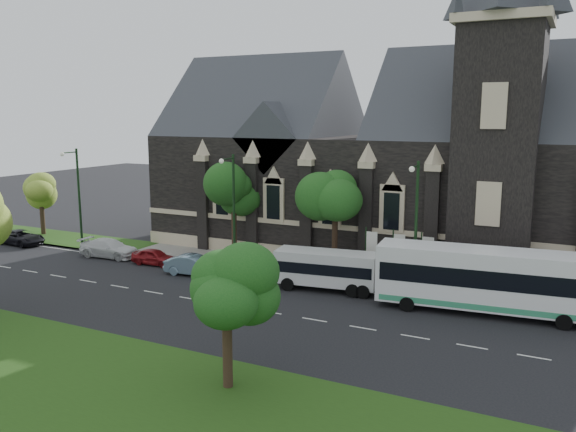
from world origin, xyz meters
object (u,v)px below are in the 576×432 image
Objects in this scene: sedan at (195,265)px; car_far_white at (109,248)px; tour_coach at (491,279)px; car_far_black at (21,237)px; banner_flag_left at (369,250)px; street_lamp_near at (415,221)px; shuttle_bus at (327,268)px; car_far_red at (154,257)px; street_lamp_mid at (232,206)px; street_lamp_far at (77,193)px; box_trailer at (257,270)px; banner_flag_right at (425,256)px; tree_walk_right at (339,197)px; tree_park_east at (232,286)px; tree_walk_left at (237,191)px; banner_flag_center at (397,253)px; tree_walk_far at (43,189)px.

car_far_white reaches higher than sedan.
car_far_black is at bearing 173.67° from tour_coach.
street_lamp_near is at bearing -27.18° from banner_flag_left.
car_far_white is (-20.06, 0.35, -0.80)m from shuttle_bus.
street_lamp_near reaches higher than banner_flag_left.
car_far_black is at bearing 85.34° from car_far_red.
car_far_white is (-11.75, -0.89, -4.35)m from street_lamp_mid.
street_lamp_far is 0.66× the size of tour_coach.
shuttle_bus reaches higher than box_trailer.
banner_flag_right is (0.29, 1.91, -2.73)m from street_lamp_near.
box_trailer is 9.73m from car_far_red.
car_far_red is (-4.68, 1.07, -0.10)m from sedan.
shuttle_bus is (1.09, -4.86, -4.25)m from tree_walk_right.
tree_park_east is 19.32m from street_lamp_mid.
banner_flag_right is 0.55× the size of shuttle_bus.
street_lamp_mid is 1.00× the size of street_lamp_far.
tour_coach is 4.67× the size of box_trailer.
box_trailer is at bearing -171.64° from street_lamp_near.
street_lamp_near is at bearing 0.00° from street_lamp_mid.
tree_walk_left is at bearing 167.13° from street_lamp_near.
street_lamp_near reaches higher than banner_flag_center.
tree_walk_right reaches higher than shuttle_bus.
shuttle_bus reaches higher than car_far_black.
banner_flag_left is 0.55× the size of shuttle_bus.
box_trailer is at bearing -90.83° from sedan.
street_lamp_mid is 10.81m from banner_flag_left.
tree_walk_left is at bearing 1.37° from tree_walk_far.
tree_walk_far is 27.49m from box_trailer.
street_lamp_far reaches higher than tree_park_east.
tour_coach is at bearing -95.26° from sedan.
tree_walk_far is 1.65× the size of car_far_red.
car_far_white is 1.09× the size of car_far_black.
street_lamp_mid is at bearing -172.40° from banner_flag_right.
street_lamp_far reaches higher than box_trailer.
banner_flag_center is at bearing -84.48° from car_far_red.
banner_flag_center is 1.00× the size of banner_flag_right.
street_lamp_far reaches higher than tour_coach.
tree_park_east is 16.87m from box_trailer.
box_trailer is (-4.21, -5.24, -4.95)m from tree_walk_right.
shuttle_bus reaches higher than car_far_white.
tree_park_east reaches higher than sedan.
street_lamp_far reaches higher than shuttle_bus.
tree_walk_right is 1.02× the size of tree_walk_left.
banner_flag_center is at bearing 0.00° from banner_flag_left.
car_far_white is (-25.75, -0.89, -4.35)m from street_lamp_near.
tree_walk_far reaches higher than tour_coach.
box_trailer is at bearing -89.32° from car_far_black.
street_lamp_near is at bearing -86.30° from car_far_black.
tree_walk_right is at bearing 151.94° from street_lamp_near.
street_lamp_near reaches higher than tree_walk_right.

